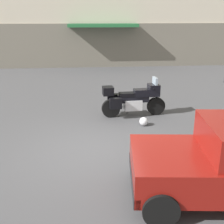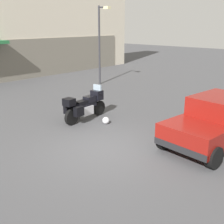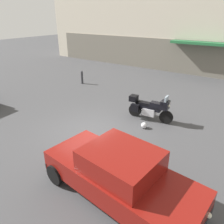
# 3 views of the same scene
# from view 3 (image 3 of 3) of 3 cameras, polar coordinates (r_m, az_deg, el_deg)

# --- Properties ---
(ground_plane) EXTENTS (80.00, 80.00, 0.00)m
(ground_plane) POSITION_cam_3_polar(r_m,az_deg,el_deg) (9.49, -5.01, -5.40)
(ground_plane) COLOR #424244
(building_facade_rear) EXTENTS (31.53, 3.40, 11.08)m
(building_facade_rear) POSITION_cam_3_polar(r_m,az_deg,el_deg) (20.66, 21.97, 25.17)
(building_facade_rear) COLOR beige
(building_facade_rear) RESTS_ON ground
(motorcycle) EXTENTS (2.26, 0.79, 1.36)m
(motorcycle) POSITION_cam_3_polar(r_m,az_deg,el_deg) (10.48, 10.02, 1.14)
(motorcycle) COLOR black
(motorcycle) RESTS_ON ground
(helmet) EXTENTS (0.28, 0.28, 0.28)m
(helmet) POSITION_cam_3_polar(r_m,az_deg,el_deg) (9.83, 8.56, -3.55)
(helmet) COLOR silver
(helmet) RESTS_ON ground
(car_sedan_far) EXTENTS (4.70, 2.32, 1.56)m
(car_sedan_far) POSITION_cam_3_polar(r_m,az_deg,el_deg) (6.03, 2.09, -16.37)
(car_sedan_far) COLOR maroon
(car_sedan_far) RESTS_ON ground
(bollard_curbside) EXTENTS (0.16, 0.16, 0.97)m
(bollard_curbside) POSITION_cam_3_polar(r_m,az_deg,el_deg) (16.19, -8.03, 9.28)
(bollard_curbside) COLOR #333338
(bollard_curbside) RESTS_ON ground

